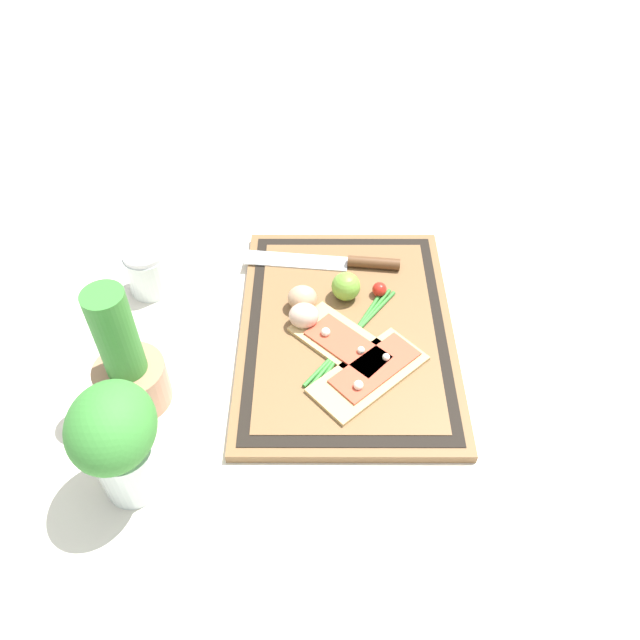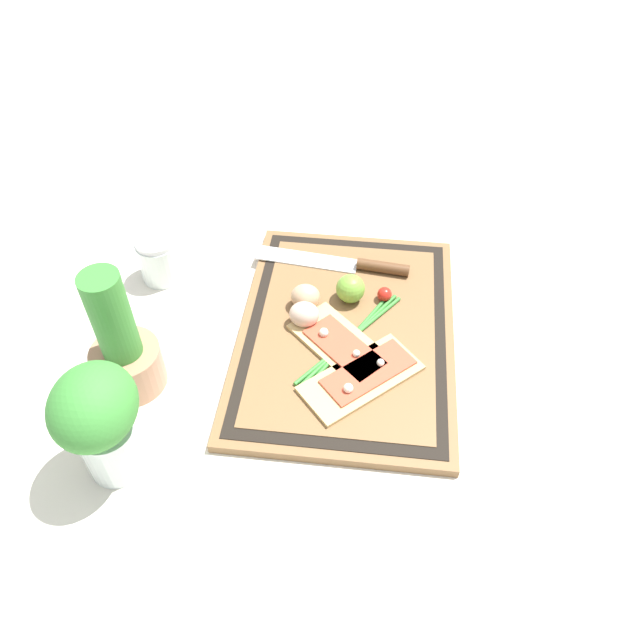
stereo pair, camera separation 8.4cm
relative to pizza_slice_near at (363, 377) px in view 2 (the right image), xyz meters
The scene contains 13 objects.
ground_plane 0.12m from the pizza_slice_near, 18.25° to the left, with size 6.00×6.00×0.00m, color silver.
cutting_board 0.11m from the pizza_slice_near, 18.25° to the left, with size 0.52×0.37×0.02m.
pizza_slice_near is the anchor object (origin of this frame).
pizza_slice_far 0.07m from the pizza_slice_near, 31.58° to the left, with size 0.19×0.20×0.02m.
knife 0.27m from the pizza_slice_near, ahead, with size 0.06×0.30×0.02m.
egg_brown 0.19m from the pizza_slice_near, 36.15° to the left, with size 0.05×0.05×0.05m, color tan.
egg_pink 0.16m from the pizza_slice_near, 44.59° to the left, with size 0.05×0.05×0.05m, color beige.
lime 0.19m from the pizza_slice_near, 10.18° to the left, with size 0.05×0.05×0.05m, color #70A838.
cherry_tomato_red 0.19m from the pizza_slice_near, ahead, with size 0.03×0.03×0.03m, color red.
scallion_bunch 0.09m from the pizza_slice_near, 18.24° to the left, with size 0.24×0.17×0.01m.
herb_pot 0.38m from the pizza_slice_near, 94.95° to the left, with size 0.11×0.11×0.24m.
sauce_jar 0.46m from the pizza_slice_near, 60.90° to the left, with size 0.08×0.08×0.09m.
herb_glass 0.41m from the pizza_slice_near, 118.04° to the left, with size 0.13×0.12×0.20m.
Camera 2 is at (-0.74, -0.04, 0.83)m, focal length 35.00 mm.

